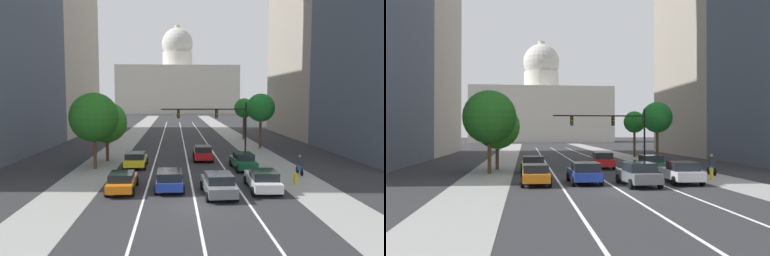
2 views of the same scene
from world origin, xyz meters
The scene contains 23 objects.
ground_plane centered at (0.00, 40.00, 0.00)m, with size 400.00×400.00×0.00m, color #2B2B2D.
sidewalk_left centered at (-8.55, 35.00, 0.01)m, with size 3.83×130.00×0.01m, color gray.
sidewalk_right centered at (8.55, 35.00, 0.01)m, with size 3.83×130.00×0.01m, color gray.
lane_stripe_left centered at (-3.32, 25.00, 0.01)m, with size 0.16×90.00×0.01m, color white.
lane_stripe_center centered at (0.00, 25.00, 0.01)m, with size 0.16×90.00×0.01m, color white.
lane_stripe_right centered at (3.32, 25.00, 0.01)m, with size 0.16×90.00×0.01m, color white.
office_tower_far_left centered at (-26.93, 42.86, 20.17)m, with size 19.52×26.87×40.27m.
office_tower_far_right centered at (25.84, 38.20, 20.70)m, with size 17.28×22.94×41.34m.
capitol_building centered at (0.00, 124.86, 11.32)m, with size 47.47×25.31×35.53m.
car_gray centered at (1.66, 2.22, 0.80)m, with size 2.25×4.50×1.55m.
car_green centered at (4.98, 10.51, 0.79)m, with size 2.10×4.29×1.53m.
car_yellow centered at (-4.98, 12.04, 0.76)m, with size 2.16×4.09×1.45m.
car_red centered at (1.66, 15.31, 0.81)m, with size 2.12×4.29×1.58m.
car_orange centered at (-4.98, 3.59, 0.73)m, with size 2.01×4.35×1.40m.
car_blue centered at (-1.66, 3.86, 0.78)m, with size 2.09×4.41×1.49m.
car_white centered at (4.97, 3.39, 0.77)m, with size 2.26×4.86×1.50m.
traffic_signal_mast centered at (3.62, 19.11, 4.21)m, with size 9.83×0.39×6.01m.
fire_hydrant centered at (7.92, 5.01, 0.46)m, with size 0.26×0.35×0.91m.
cyclist centered at (9.36, 8.06, 0.85)m, with size 0.36×1.70×1.72m.
street_tree_near_left centered at (-8.24, 15.36, 4.02)m, with size 4.18×4.18×6.12m.
street_tree_far_right centered at (9.77, 23.60, 5.21)m, with size 3.62×3.62×7.05m.
street_tree_mid_left centered at (-8.63, 11.52, 4.77)m, with size 4.50×4.50×7.03m.
street_tree_near_right centered at (9.45, 32.80, 4.86)m, with size 3.01×3.01×6.40m.
Camera 1 is at (-1.28, -20.75, 6.67)m, focal length 32.68 mm.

